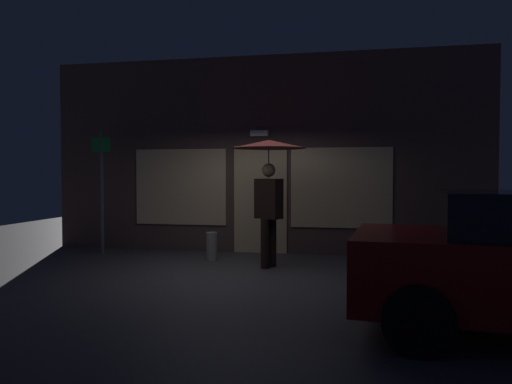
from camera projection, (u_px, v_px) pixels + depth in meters
name	position (u px, v px, depth m)	size (l,w,h in m)	color
ground_plane	(235.00, 274.00, 7.94)	(18.00, 18.00, 0.00)	#423F44
building_facade	(262.00, 156.00, 10.16)	(9.10, 0.48, 4.05)	brown
person_with_umbrella	(269.00, 167.00, 8.40)	(1.30, 1.30, 2.21)	black
street_sign_post	(102.00, 185.00, 9.93)	(0.40, 0.07, 2.47)	#595B60
sidewalk_bollard	(212.00, 246.00, 9.15)	(0.21, 0.21, 0.53)	#9E998E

